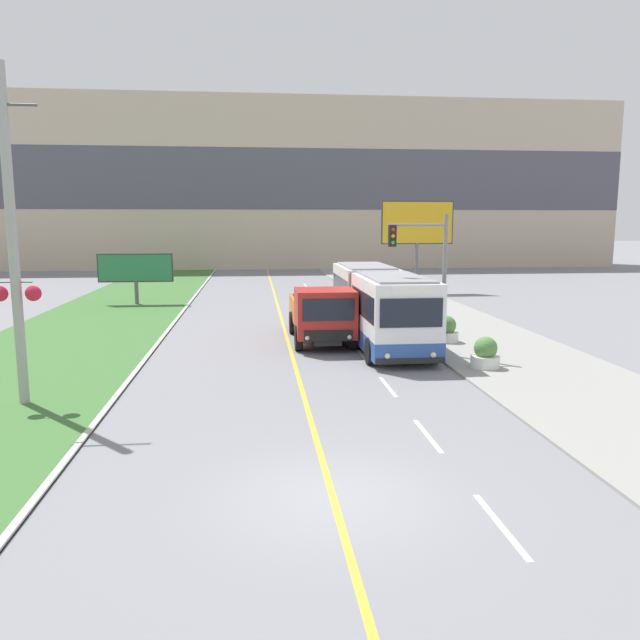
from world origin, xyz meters
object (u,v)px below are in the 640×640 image
object	(u,v)px
city_bus	(378,305)
dump_truck	(322,316)
planter_round_third	(416,314)
billboard_small	(135,269)
traffic_light_mast	(427,267)
planter_round_second	(446,330)
planter_round_near	(485,354)
utility_pole_near	(13,248)
billboard_large	(417,225)

from	to	relation	value
city_bus	dump_truck	bearing A→B (deg)	-165.01
dump_truck	planter_round_third	bearing A→B (deg)	40.50
billboard_small	traffic_light_mast	bearing A→B (deg)	-50.52
dump_truck	planter_round_second	distance (m)	5.36
billboard_small	planter_round_near	xyz separation A→B (m)	(15.52, -19.29, -1.69)
billboard_small	dump_truck	bearing A→B (deg)	-54.02
planter_round_near	planter_round_second	world-z (taller)	planter_round_second
dump_truck	planter_round_third	distance (m)	6.93
utility_pole_near	billboard_large	size ratio (longest dim) A/B	1.41
billboard_large	planter_round_second	bearing A→B (deg)	-100.94
city_bus	billboard_large	distance (m)	19.86
billboard_small	planter_round_third	distance (m)	18.36
dump_truck	billboard_large	bearing A→B (deg)	64.62
city_bus	planter_round_near	distance (m)	6.50
utility_pole_near	traffic_light_mast	size ratio (longest dim) A/B	1.73
planter_round_second	planter_round_third	world-z (taller)	planter_round_third
planter_round_near	planter_round_second	size ratio (longest dim) A/B	0.98
traffic_light_mast	planter_round_second	size ratio (longest dim) A/B	4.81
traffic_light_mast	billboard_large	distance (m)	22.64
traffic_light_mast	utility_pole_near	bearing A→B (deg)	-159.32
city_bus	dump_truck	distance (m)	2.64
dump_truck	planter_round_near	size ratio (longest dim) A/B	6.19
traffic_light_mast	billboard_large	bearing A→B (deg)	76.26
city_bus	planter_round_third	xyz separation A→B (m)	(2.72, 3.81, -0.99)
planter_round_third	city_bus	bearing A→B (deg)	-125.54
utility_pole_near	billboard_small	xyz separation A→B (m)	(-0.78, 21.96, -2.23)
city_bus	planter_round_near	world-z (taller)	city_bus
utility_pole_near	planter_round_third	size ratio (longest dim) A/B	7.89
dump_truck	billboard_large	distance (m)	21.50
billboard_large	utility_pole_near	bearing A→B (deg)	-124.59
dump_truck	utility_pole_near	distance (m)	12.72
planter_round_near	planter_round_third	distance (m)	9.62
utility_pole_near	billboard_large	distance (m)	32.72
city_bus	traffic_light_mast	distance (m)	4.16
city_bus	planter_round_second	world-z (taller)	city_bus
traffic_light_mast	billboard_small	xyz separation A→B (m)	(-13.98, 16.97, -1.24)
utility_pole_near	billboard_small	bearing A→B (deg)	92.02
city_bus	billboard_small	size ratio (longest dim) A/B	2.54
utility_pole_near	traffic_light_mast	world-z (taller)	utility_pole_near
utility_pole_near	billboard_small	world-z (taller)	utility_pole_near
planter_round_third	planter_round_second	bearing A→B (deg)	-89.22
dump_truck	traffic_light_mast	size ratio (longest dim) A/B	1.25
dump_truck	utility_pole_near	bearing A→B (deg)	-140.59
billboard_small	planter_round_third	world-z (taller)	billboard_small
billboard_large	billboard_small	distance (m)	20.16
dump_truck	planter_round_third	size ratio (longest dim) A/B	5.73
utility_pole_near	planter_round_second	size ratio (longest dim) A/B	8.30
utility_pole_near	planter_round_third	world-z (taller)	utility_pole_near
billboard_large	planter_round_near	world-z (taller)	billboard_large
billboard_small	planter_round_third	bearing A→B (deg)	-31.91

